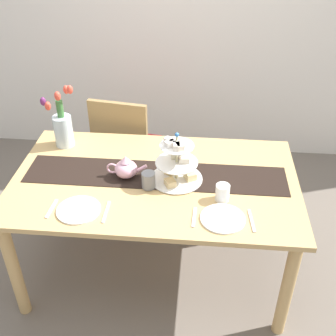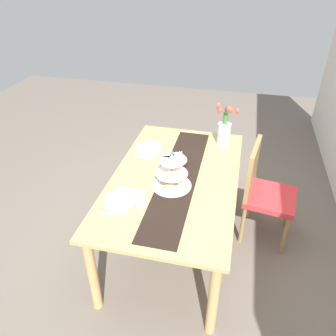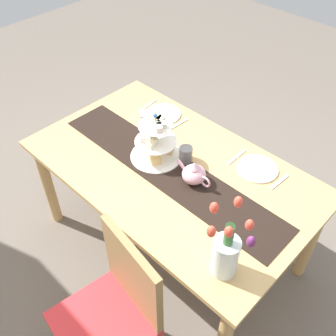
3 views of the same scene
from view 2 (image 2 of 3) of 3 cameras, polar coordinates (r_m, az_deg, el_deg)
name	(u,v)px [view 2 (image 2 of 3)]	position (r m, az deg, el deg)	size (l,w,h in m)	color
ground_plane	(174,242)	(3.06, 1.07, -12.82)	(8.00, 8.00, 0.00)	#6B6056
dining_table	(175,187)	(2.64, 1.22, -3.26)	(1.64, 0.98, 0.73)	tan
chair_left	(263,189)	(2.95, 16.29, -3.55)	(0.48, 0.48, 0.91)	olive
table_runner	(179,177)	(2.57, 1.94, -1.60)	(1.51, 0.28, 0.00)	black
tiered_cake_stand	(172,175)	(2.42, 0.64, -1.24)	(0.30, 0.30, 0.30)	beige
teapot	(179,160)	(2.68, 2.01, 1.49)	(0.24, 0.13, 0.14)	#E5A8BC
tulip_vase	(224,130)	(3.01, 9.80, 6.53)	(0.21, 0.20, 0.41)	silver
dinner_plate_left	(148,149)	(2.94, -3.43, 3.33)	(0.23, 0.23, 0.01)	white
fork_left	(153,142)	(3.06, -2.68, 4.63)	(0.02, 0.15, 0.01)	silver
knife_left	(144,158)	(2.82, -4.24, 1.84)	(0.01, 0.17, 0.01)	silver
dinner_plate_right	(120,201)	(2.36, -8.46, -5.65)	(0.23, 0.23, 0.01)	white
fork_right	(126,189)	(2.47, -7.29, -3.62)	(0.02, 0.15, 0.01)	silver
knife_right	(112,214)	(2.26, -9.73, -7.94)	(0.01, 0.17, 0.01)	silver
mug_grey	(164,168)	(2.59, -0.62, -0.05)	(0.08, 0.08, 0.10)	slate
mug_white_text	(141,199)	(2.29, -4.76, -5.41)	(0.08, 0.08, 0.10)	white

